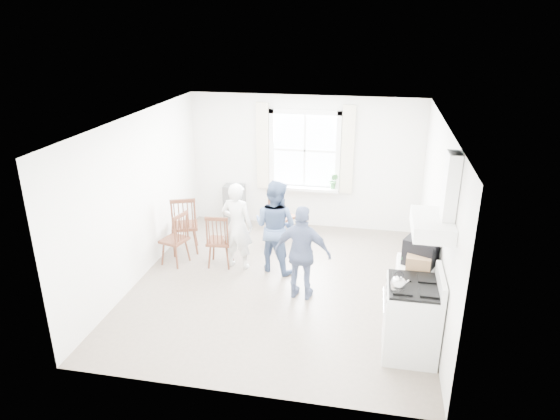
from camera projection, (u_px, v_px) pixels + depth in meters
The scene contains 17 objects.
room_shell at pixel (280, 207), 7.41m from camera, with size 4.62×5.12×2.64m.
window_assembly at pixel (304, 155), 9.60m from camera, with size 1.88×0.24×1.70m.
range_hood at pixel (438, 212), 5.59m from camera, with size 0.45×0.76×0.94m.
shelf_unit at pixel (234, 204), 10.12m from camera, with size 0.40×0.30×0.80m, color slate.
gas_stove at pixel (412, 318), 6.13m from camera, with size 0.68×0.76×1.12m.
kettle at pixel (398, 284), 5.82m from camera, with size 0.18×0.18×0.25m.
low_cabinet at pixel (414, 292), 6.77m from camera, with size 0.50×0.55×0.90m, color white.
stereo_stack at pixel (421, 251), 6.53m from camera, with size 0.51×0.49×0.36m.
cardboard_box at pixel (418, 263), 6.39m from camera, with size 0.30×0.22×0.20m, color #9D744C.
windsor_chair_a at pixel (184, 220), 8.68m from camera, with size 0.58×0.57×1.07m.
windsor_chair_b at pixel (218, 236), 8.22m from camera, with size 0.43×0.42×0.94m.
windsor_chair_c at pixel (179, 233), 8.33m from camera, with size 0.48×0.49×0.94m.
person_left at pixel (237, 226), 8.18m from camera, with size 0.54×0.54×1.48m, color white.
person_mid at pixel (275, 226), 8.09m from camera, with size 0.75×0.75×1.55m, color #475D85.
person_right at pixel (302, 253), 7.27m from camera, with size 0.85×0.85×1.45m, color navy.
potted_plant at pixel (334, 181), 9.58m from camera, with size 0.17×0.17×0.31m, color #327135.
windsor_chair_d at pixel (278, 210), 9.22m from camera, with size 0.57×0.57×0.99m.
Camera 1 is at (1.32, -6.80, 3.94)m, focal length 32.00 mm.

